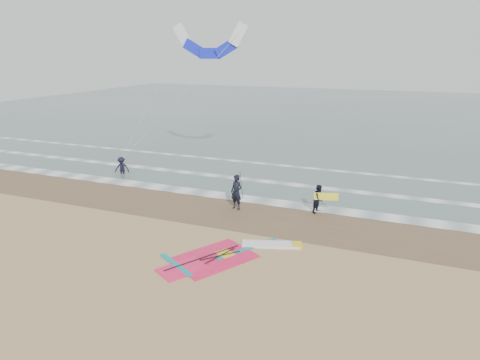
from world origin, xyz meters
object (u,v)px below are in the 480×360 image
at_px(person_walking, 319,199).
at_px(person_wading, 122,163).
at_px(person_standing, 236,192).
at_px(windsurf_rig, 230,255).
at_px(surf_kite, 209,44).

bearing_deg(person_walking, person_wading, 101.82).
relative_size(person_standing, person_walking, 1.27).
height_order(windsurf_rig, person_wading, person_wading).
height_order(person_standing, surf_kite, surf_kite).
bearing_deg(person_wading, surf_kite, 17.91).
bearing_deg(windsurf_rig, person_standing, 109.54).
bearing_deg(person_standing, windsurf_rig, -52.67).
distance_m(windsurf_rig, surf_kite, 17.20).
xyz_separation_m(windsurf_rig, person_walking, (2.48, 6.58, 0.75)).
distance_m(person_standing, surf_kite, 12.11).
relative_size(windsurf_rig, person_standing, 2.83).
bearing_deg(person_standing, person_wading, 179.13).
relative_size(windsurf_rig, surf_kite, 0.60).
distance_m(person_standing, person_wading, 10.91).
relative_size(person_walking, person_wading, 0.97).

